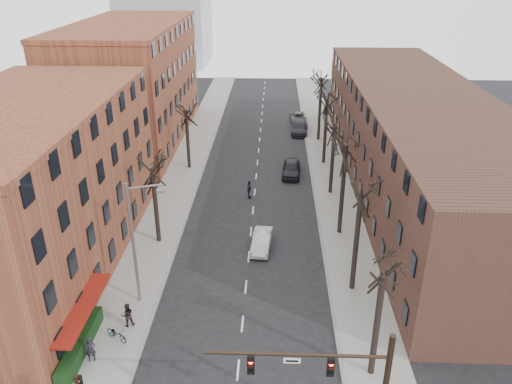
# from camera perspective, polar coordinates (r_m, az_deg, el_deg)

# --- Properties ---
(sidewalk_left) EXTENTS (4.00, 90.00, 0.15)m
(sidewalk_left) POSITION_cam_1_polar(r_m,az_deg,el_deg) (57.65, -7.85, 3.16)
(sidewalk_left) COLOR gray
(sidewalk_left) RESTS_ON ground
(sidewalk_right) EXTENTS (4.00, 90.00, 0.15)m
(sidewalk_right) POSITION_cam_1_polar(r_m,az_deg,el_deg) (57.13, 8.19, 2.93)
(sidewalk_right) COLOR gray
(sidewalk_right) RESTS_ON ground
(building_left_near) EXTENTS (12.00, 26.00, 12.00)m
(building_left_near) POSITION_cam_1_polar(r_m,az_deg,el_deg) (40.28, -24.36, 0.14)
(building_left_near) COLOR brown
(building_left_near) RESTS_ON ground
(building_left_far) EXTENTS (12.00, 28.00, 14.00)m
(building_left_far) POSITION_cam_1_polar(r_m,az_deg,el_deg) (65.73, -13.95, 11.78)
(building_left_far) COLOR brown
(building_left_far) RESTS_ON ground
(building_right) EXTENTS (12.00, 50.00, 10.00)m
(building_right) POSITION_cam_1_polar(r_m,az_deg,el_deg) (52.32, 17.82, 5.60)
(building_right) COLOR #442820
(building_right) RESTS_ON ground
(awning_left) EXTENTS (1.20, 7.00, 0.15)m
(awning_left) POSITION_cam_1_polar(r_m,az_deg,el_deg) (33.90, -18.52, -15.89)
(awning_left) COLOR maroon
(awning_left) RESTS_ON ground
(hedge) EXTENTS (0.80, 6.00, 1.00)m
(hedge) POSITION_cam_1_polar(r_m,az_deg,el_deg) (32.83, -19.43, -16.14)
(hedge) COLOR #133412
(hedge) RESTS_ON sidewalk_left
(tree_right_a) EXTENTS (5.20, 5.20, 10.00)m
(tree_right_a) POSITION_cam_1_polar(r_m,az_deg,el_deg) (31.07, 12.95, -19.58)
(tree_right_a) COLOR black
(tree_right_a) RESTS_ON ground
(tree_right_b) EXTENTS (5.20, 5.20, 10.80)m
(tree_right_b) POSITION_cam_1_polar(r_m,az_deg,el_deg) (37.07, 10.86, -10.87)
(tree_right_b) COLOR black
(tree_right_b) RESTS_ON ground
(tree_right_c) EXTENTS (5.20, 5.20, 11.60)m
(tree_right_c) POSITION_cam_1_polar(r_m,az_deg,el_deg) (43.71, 9.46, -4.67)
(tree_right_c) COLOR black
(tree_right_c) RESTS_ON ground
(tree_right_d) EXTENTS (5.20, 5.20, 10.00)m
(tree_right_d) POSITION_cam_1_polar(r_m,az_deg,el_deg) (50.75, 8.46, -0.15)
(tree_right_d) COLOR black
(tree_right_d) RESTS_ON ground
(tree_right_e) EXTENTS (5.20, 5.20, 10.80)m
(tree_right_e) POSITION_cam_1_polar(r_m,az_deg,el_deg) (58.04, 7.70, 3.25)
(tree_right_e) COLOR black
(tree_right_e) RESTS_ON ground
(tree_right_f) EXTENTS (5.20, 5.20, 11.60)m
(tree_right_f) POSITION_cam_1_polar(r_m,az_deg,el_deg) (65.49, 7.11, 5.89)
(tree_right_f) COLOR black
(tree_right_f) RESTS_ON ground
(tree_left_a) EXTENTS (5.20, 5.20, 9.50)m
(tree_left_a) POSITION_cam_1_polar(r_m,az_deg,el_deg) (42.67, -11.00, -5.61)
(tree_left_a) COLOR black
(tree_left_a) RESTS_ON ground
(tree_left_b) EXTENTS (5.20, 5.20, 9.50)m
(tree_left_b) POSITION_cam_1_polar(r_m,az_deg,el_deg) (56.70, -7.61, 2.71)
(tree_left_b) COLOR black
(tree_left_b) RESTS_ON ground
(signal_mast_arm) EXTENTS (8.14, 0.30, 7.20)m
(signal_mast_arm) POSITION_cam_1_polar(r_m,az_deg,el_deg) (24.17, 10.77, -20.72)
(signal_mast_arm) COLOR black
(signal_mast_arm) RESTS_ON ground
(streetlight) EXTENTS (2.45, 0.22, 9.03)m
(streetlight) POSITION_cam_1_polar(r_m,az_deg,el_deg) (33.38, -13.63, -5.30)
(streetlight) COLOR slate
(streetlight) RESTS_ON ground
(silver_sedan) EXTENTS (1.79, 4.20, 1.35)m
(silver_sedan) POSITION_cam_1_polar(r_m,az_deg,el_deg) (40.70, 0.66, -5.63)
(silver_sedan) COLOR #AAADB1
(silver_sedan) RESTS_ON ground
(parked_car_near) EXTENTS (2.18, 4.83, 1.61)m
(parked_car_near) POSITION_cam_1_polar(r_m,az_deg,el_deg) (54.21, 4.06, 2.71)
(parked_car_near) COLOR black
(parked_car_near) RESTS_ON ground
(parked_car_mid) EXTENTS (2.54, 5.32, 1.50)m
(parked_car_mid) POSITION_cam_1_polar(r_m,az_deg,el_deg) (67.74, 5.01, 7.32)
(parked_car_mid) COLOR black
(parked_car_mid) RESTS_ON ground
(parked_car_far) EXTENTS (2.30, 4.69, 1.28)m
(parked_car_far) POSITION_cam_1_polar(r_m,az_deg,el_deg) (72.64, 4.84, 8.49)
(parked_car_far) COLOR #575B5F
(parked_car_far) RESTS_ON ground
(pedestrian_a) EXTENTS (0.69, 0.56, 1.63)m
(pedestrian_a) POSITION_cam_1_polar(r_m,az_deg,el_deg) (31.84, -18.38, -16.70)
(pedestrian_a) COLOR black
(pedestrian_a) RESTS_ON sidewalk_left
(pedestrian_b) EXTENTS (0.99, 0.88, 1.67)m
(pedestrian_b) POSITION_cam_1_polar(r_m,az_deg,el_deg) (33.66, -14.49, -13.44)
(pedestrian_b) COLOR black
(pedestrian_b) RESTS_ON sidewalk_left
(pedestrian_crossing) EXTENTS (0.44, 1.06, 1.80)m
(pedestrian_crossing) POSITION_cam_1_polar(r_m,az_deg,el_deg) (48.93, -0.79, 0.30)
(pedestrian_crossing) COLOR black
(pedestrian_crossing) RESTS_ON ground
(bicycle) EXTENTS (1.72, 1.37, 0.87)m
(bicycle) POSITION_cam_1_polar(r_m,az_deg,el_deg) (33.05, -15.65, -15.33)
(bicycle) COLOR gray
(bicycle) RESTS_ON sidewalk_left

